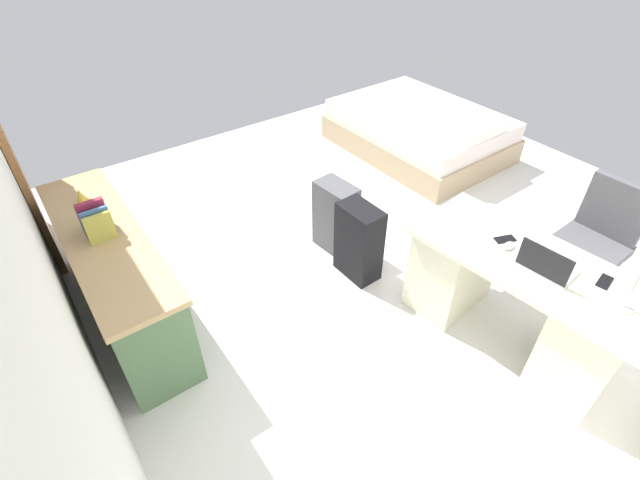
% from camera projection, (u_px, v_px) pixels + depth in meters
% --- Properties ---
extents(ground_plane, '(5.85, 5.85, 0.00)m').
position_uv_depth(ground_plane, '(383.00, 250.00, 4.06)').
color(ground_plane, silver).
extents(wall_back, '(4.64, 0.10, 2.72)m').
position_uv_depth(wall_back, '(13.00, 225.00, 2.09)').
color(wall_back, silver).
rests_on(wall_back, ground_plane).
extents(door_wooden, '(0.88, 0.05, 2.04)m').
position_uv_depth(door_wooden, '(5.00, 143.00, 3.45)').
color(door_wooden, '#936038').
rests_on(door_wooden, ground_plane).
extents(desk, '(1.50, 0.81, 0.73)m').
position_uv_depth(desk, '(515.00, 298.00, 3.08)').
color(desk, beige).
rests_on(desk, ground_plane).
extents(office_chair, '(0.52, 0.52, 0.94)m').
position_uv_depth(office_chair, '(590.00, 249.00, 3.42)').
color(office_chair, black).
rests_on(office_chair, ground_plane).
extents(credenza, '(1.80, 0.48, 0.75)m').
position_uv_depth(credenza, '(118.00, 276.00, 3.25)').
color(credenza, '#4C6B47').
rests_on(credenza, ground_plane).
extents(bed, '(1.92, 1.43, 0.58)m').
position_uv_depth(bed, '(419.00, 131.00, 5.36)').
color(bed, tan).
rests_on(bed, ground_plane).
extents(suitcase_black, '(0.37, 0.23, 0.65)m').
position_uv_depth(suitcase_black, '(359.00, 242.00, 3.63)').
color(suitcase_black, black).
rests_on(suitcase_black, ground_plane).
extents(suitcase_spare_grey, '(0.38, 0.25, 0.64)m').
position_uv_depth(suitcase_spare_grey, '(336.00, 217.00, 3.90)').
color(suitcase_spare_grey, '#4C4C51').
rests_on(suitcase_spare_grey, ground_plane).
extents(laptop, '(0.33, 0.25, 0.21)m').
position_uv_depth(laptop, '(546.00, 265.00, 2.74)').
color(laptop, '#B7B7BC').
rests_on(laptop, desk).
extents(computer_mouse, '(0.07, 0.11, 0.03)m').
position_uv_depth(computer_mouse, '(509.00, 246.00, 2.94)').
color(computer_mouse, white).
rests_on(computer_mouse, desk).
extents(cell_phone_near_laptop, '(0.09, 0.15, 0.01)m').
position_uv_depth(cell_phone_near_laptop, '(605.00, 282.00, 2.70)').
color(cell_phone_near_laptop, black).
rests_on(cell_phone_near_laptop, desk).
extents(cell_phone_by_mouse, '(0.11, 0.15, 0.01)m').
position_uv_depth(cell_phone_by_mouse, '(505.00, 239.00, 3.01)').
color(cell_phone_by_mouse, black).
rests_on(cell_phone_by_mouse, desk).
extents(desk_lamp, '(0.16, 0.11, 0.34)m').
position_uv_depth(desk_lamp, '(635.00, 269.00, 2.41)').
color(desk_lamp, silver).
rests_on(desk_lamp, desk).
extents(book_row, '(0.23, 0.17, 0.24)m').
position_uv_depth(book_row, '(95.00, 219.00, 2.97)').
color(book_row, '#AAA442').
rests_on(book_row, credenza).
extents(figurine_small, '(0.08, 0.08, 0.11)m').
position_uv_depth(figurine_small, '(81.00, 196.00, 3.27)').
color(figurine_small, gold).
rests_on(figurine_small, credenza).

